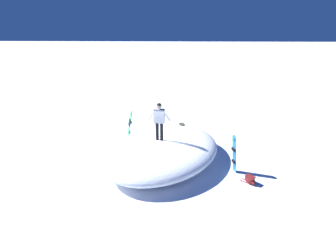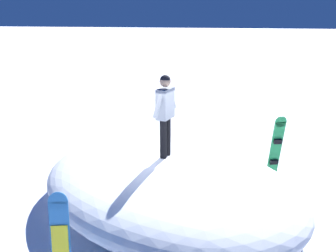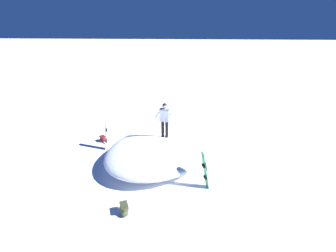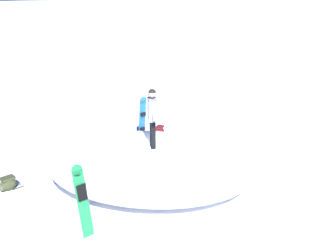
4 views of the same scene
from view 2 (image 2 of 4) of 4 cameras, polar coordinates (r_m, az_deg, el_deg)
name	(u,v)px [view 2 (image 2 of 4)]	position (r m, az deg, el deg)	size (l,w,h in m)	color
ground	(169,210)	(8.04, 0.22, -12.76)	(240.00, 240.00, 0.00)	white
snow_mound	(168,184)	(7.84, -0.04, -8.88)	(6.03, 4.52, 1.14)	white
snowboarder_standing	(165,109)	(7.44, -0.42, 2.63)	(0.30, 1.01, 1.69)	black
snowboard_primary_upright	(276,148)	(9.33, 16.19, -3.22)	(0.39, 0.43, 1.71)	#1E8C47
snowboard_secondary_upright	(61,252)	(5.46, -16.01, -17.98)	(0.32, 0.29, 1.74)	#2672BF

